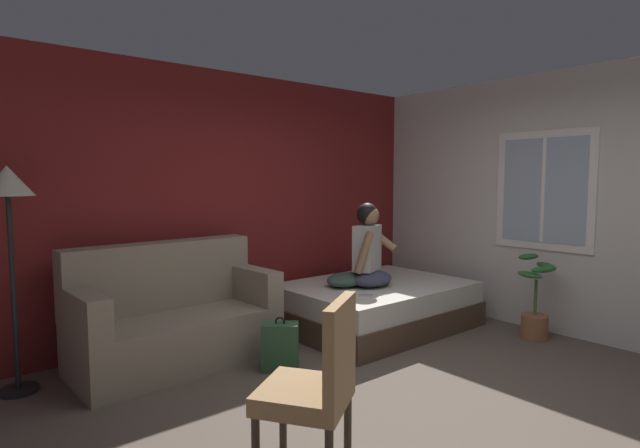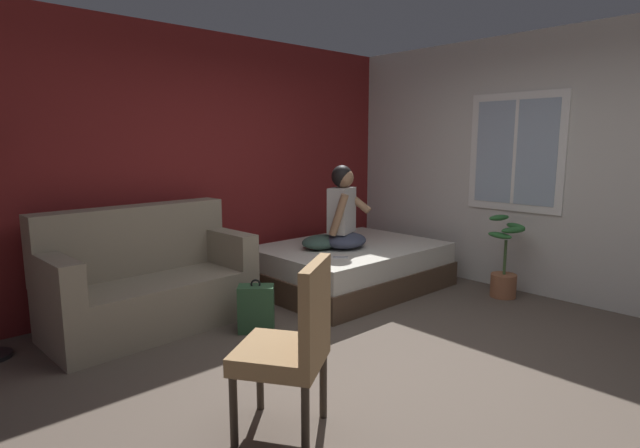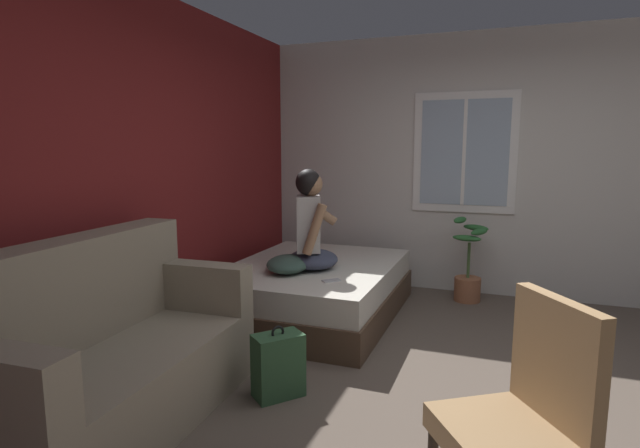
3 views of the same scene
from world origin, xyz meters
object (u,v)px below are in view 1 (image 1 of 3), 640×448
person_seated (369,252)px  cell_phone (366,295)px  bed (376,305)px  potted_plant (535,309)px  couch (173,318)px  side_chair (316,382)px  floor_lamp (8,203)px  throw_pillow (346,280)px  backpack (280,347)px

person_seated → cell_phone: bearing=-138.5°
bed → cell_phone: 0.67m
potted_plant → person_seated: bearing=130.3°
couch → person_seated: bearing=-12.2°
side_chair → floor_lamp: bearing=114.7°
side_chair → cell_phone: 2.22m
couch → floor_lamp: 1.56m
bed → cell_phone: cell_phone is taller
cell_phone → couch: bearing=110.4°
person_seated → floor_lamp: 3.25m
bed → couch: bearing=169.5°
bed → floor_lamp: floor_lamp is taller
throw_pillow → potted_plant: potted_plant is taller
cell_phone → side_chair: bearing=173.5°
couch → throw_pillow: size_ratio=3.61×
potted_plant → floor_lamp: bearing=156.3°
side_chair → potted_plant: (3.18, 0.42, -0.23)m
couch → side_chair: 2.13m
person_seated → side_chair: bearing=-141.1°
side_chair → potted_plant: bearing=7.5°
couch → side_chair: couch is taller
side_chair → throw_pillow: side_chair is taller
couch → throw_pillow: couch is taller
side_chair → person_seated: bearing=38.9°
bed → person_seated: 0.62m
side_chair → floor_lamp: (-1.04, 2.27, 0.90)m
couch → backpack: bearing=-50.3°
cell_phone → person_seated: bearing=-3.4°
person_seated → cell_phone: size_ratio=6.08×
backpack → potted_plant: (2.44, -0.96, 0.11)m
bed → backpack: bearing=-167.1°
person_seated → potted_plant: bearing=-49.7°
side_chair → floor_lamp: 2.66m
backpack → couch: bearing=129.7°
cell_phone → floor_lamp: 3.07m
backpack → cell_phone: bearing=-0.2°
throw_pillow → bed: bearing=-15.6°
bed → throw_pillow: throw_pillow is taller
side_chair → person_seated: person_seated is taller
cell_phone → potted_plant: bearing=-78.4°
floor_lamp → potted_plant: bearing=-23.7°
bed → backpack: size_ratio=4.27×
bed → floor_lamp: size_ratio=1.15×
throw_pillow → floor_lamp: bearing=171.3°
bed → potted_plant: size_ratio=2.30×
couch → throw_pillow: (1.78, -0.29, 0.16)m
cell_phone → floor_lamp: size_ratio=0.08×
bed → throw_pillow: (-0.35, 0.10, 0.31)m
potted_plant → cell_phone: bearing=146.4°
throw_pillow → potted_plant: bearing=-47.6°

